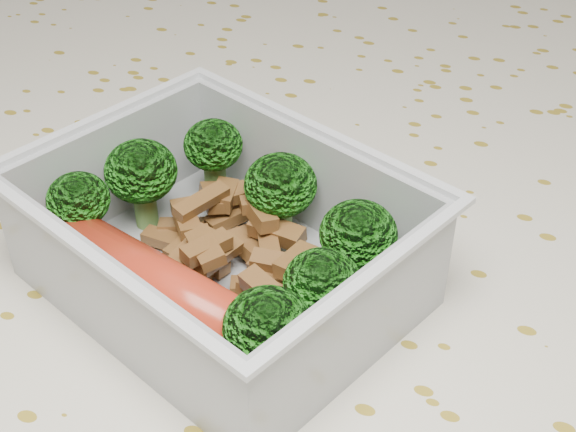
% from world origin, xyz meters
% --- Properties ---
extents(dining_table, '(1.40, 0.90, 0.75)m').
position_xyz_m(dining_table, '(0.00, 0.00, 0.67)').
color(dining_table, brown).
rests_on(dining_table, ground).
extents(tablecloth, '(1.46, 0.96, 0.19)m').
position_xyz_m(tablecloth, '(0.00, 0.00, 0.72)').
color(tablecloth, beige).
rests_on(tablecloth, dining_table).
extents(lunch_container, '(0.24, 0.21, 0.07)m').
position_xyz_m(lunch_container, '(-0.02, -0.03, 0.78)').
color(lunch_container, silver).
rests_on(lunch_container, tablecloth).
extents(broccoli_florets, '(0.18, 0.16, 0.05)m').
position_xyz_m(broccoli_florets, '(-0.01, -0.02, 0.80)').
color(broccoli_florets, '#608C3F').
rests_on(broccoli_florets, lunch_container).
extents(meat_pile, '(0.11, 0.10, 0.03)m').
position_xyz_m(meat_pile, '(-0.02, -0.02, 0.77)').
color(meat_pile, brown).
rests_on(meat_pile, lunch_container).
extents(sausage, '(0.17, 0.07, 0.03)m').
position_xyz_m(sausage, '(-0.03, -0.07, 0.78)').
color(sausage, '#B82E19').
rests_on(sausage, lunch_container).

